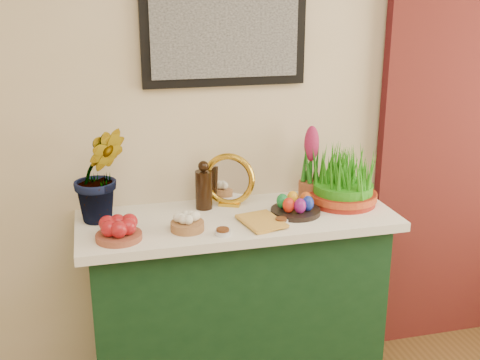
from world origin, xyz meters
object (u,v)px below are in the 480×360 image
object	(u,v)px
mirror	(229,180)
book	(245,224)
wheatgrass_sabzeh	(343,180)
hyacinth_green	(99,159)
sideboard	(237,308)

from	to	relation	value
mirror	book	size ratio (longest dim) A/B	1.18
mirror	wheatgrass_sabzeh	distance (m)	0.53
hyacinth_green	sideboard	bearing A→B (deg)	-14.13
hyacinth_green	mirror	size ratio (longest dim) A/B	2.23
sideboard	hyacinth_green	size ratio (longest dim) A/B	2.37
wheatgrass_sabzeh	sideboard	bearing A→B (deg)	-176.86
hyacinth_green	book	distance (m)	0.67
book	mirror	bearing A→B (deg)	79.46
sideboard	hyacinth_green	bearing A→B (deg)	171.45
sideboard	book	xyz separation A→B (m)	(-0.00, -0.14, 0.48)
sideboard	hyacinth_green	world-z (taller)	hyacinth_green
mirror	book	distance (m)	0.30
hyacinth_green	book	world-z (taller)	hyacinth_green
wheatgrass_sabzeh	mirror	bearing A→B (deg)	167.52
book	wheatgrass_sabzeh	bearing A→B (deg)	7.26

